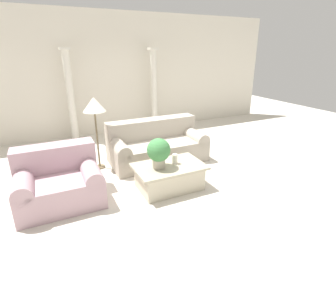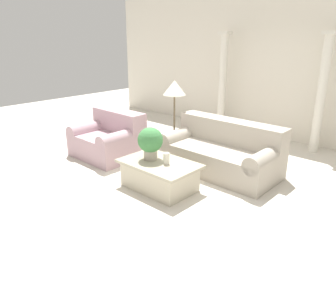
# 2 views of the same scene
# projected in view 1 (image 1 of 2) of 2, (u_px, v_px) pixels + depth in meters

# --- Properties ---
(ground_plane) EXTENTS (16.00, 16.00, 0.00)m
(ground_plane) POSITION_uv_depth(u_px,v_px,m) (162.00, 175.00, 4.96)
(ground_plane) COLOR silver
(wall_back) EXTENTS (10.00, 0.06, 3.20)m
(wall_back) POSITION_uv_depth(u_px,v_px,m) (113.00, 75.00, 7.12)
(wall_back) COLOR silver
(wall_back) RESTS_ON ground_plane
(sofa_long) EXTENTS (1.97, 0.98, 0.85)m
(sofa_long) POSITION_uv_depth(u_px,v_px,m) (156.00, 145.00, 5.55)
(sofa_long) COLOR #ADA393
(sofa_long) RESTS_ON ground_plane
(loveseat) EXTENTS (1.22, 0.98, 0.85)m
(loveseat) POSITION_uv_depth(u_px,v_px,m) (59.00, 181.00, 4.03)
(loveseat) COLOR #BB97A2
(loveseat) RESTS_ON ground_plane
(coffee_table) EXTENTS (1.17, 0.75, 0.42)m
(coffee_table) POSITION_uv_depth(u_px,v_px,m) (169.00, 176.00, 4.45)
(coffee_table) COLOR beige
(coffee_table) RESTS_ON ground_plane
(potted_plant) EXTENTS (0.38, 0.38, 0.50)m
(potted_plant) POSITION_uv_depth(u_px,v_px,m) (159.00, 151.00, 4.21)
(potted_plant) COLOR #B2A893
(potted_plant) RESTS_ON coffee_table
(pillar_candle) EXTENTS (0.09, 0.09, 0.17)m
(pillar_candle) POSITION_uv_depth(u_px,v_px,m) (175.00, 159.00, 4.42)
(pillar_candle) COLOR silver
(pillar_candle) RESTS_ON coffee_table
(floor_lamp) EXTENTS (0.43, 0.43, 1.42)m
(floor_lamp) POSITION_uv_depth(u_px,v_px,m) (94.00, 107.00, 4.87)
(floor_lamp) COLOR brown
(floor_lamp) RESTS_ON ground_plane
(column_left) EXTENTS (0.24, 0.24, 2.29)m
(column_left) POSITION_uv_depth(u_px,v_px,m) (71.00, 96.00, 6.43)
(column_left) COLOR silver
(column_left) RESTS_ON ground_plane
(column_right) EXTENTS (0.24, 0.24, 2.29)m
(column_right) POSITION_uv_depth(u_px,v_px,m) (154.00, 90.00, 7.34)
(column_right) COLOR silver
(column_right) RESTS_ON ground_plane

